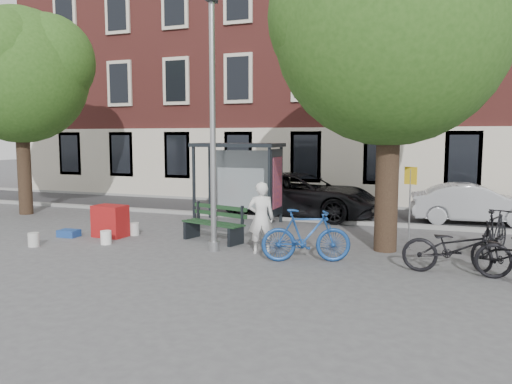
{
  "coord_description": "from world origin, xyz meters",
  "views": [
    {
      "loc": [
        5.22,
        -11.06,
        2.83
      ],
      "look_at": [
        0.75,
        1.0,
        1.4
      ],
      "focal_mm": 35.0,
      "sensor_mm": 36.0,
      "label": 1
    }
  ],
  "objects_px": {
    "bike_c": "(505,256)",
    "bike_d": "(495,232)",
    "bus_shelter": "(250,165)",
    "red_stand": "(110,221)",
    "car_dark": "(300,195)",
    "lamppost": "(213,139)",
    "bench": "(214,225)",
    "bike_a": "(456,248)",
    "car_silver": "(474,204)",
    "painter": "(261,218)",
    "notice_sign": "(410,187)",
    "bike_b": "(306,236)"
  },
  "relations": [
    {
      "from": "bike_c",
      "to": "bike_d",
      "type": "relative_size",
      "value": 1.03
    },
    {
      "from": "bus_shelter",
      "to": "red_stand",
      "type": "xyz_separation_m",
      "value": [
        -2.89,
        -3.53,
        -1.47
      ]
    },
    {
      "from": "car_dark",
      "to": "lamppost",
      "type": "bearing_deg",
      "value": 179.23
    },
    {
      "from": "bench",
      "to": "car_dark",
      "type": "distance_m",
      "value": 5.05
    },
    {
      "from": "bike_a",
      "to": "car_silver",
      "type": "distance_m",
      "value": 6.79
    },
    {
      "from": "car_silver",
      "to": "lamppost",
      "type": "bearing_deg",
      "value": 129.99
    },
    {
      "from": "painter",
      "to": "red_stand",
      "type": "relative_size",
      "value": 1.95
    },
    {
      "from": "bike_a",
      "to": "red_stand",
      "type": "height_order",
      "value": "bike_a"
    },
    {
      "from": "bench",
      "to": "notice_sign",
      "type": "relative_size",
      "value": 0.96
    },
    {
      "from": "notice_sign",
      "to": "bench",
      "type": "bearing_deg",
      "value": -138.48
    },
    {
      "from": "lamppost",
      "to": "bus_shelter",
      "type": "distance_m",
      "value": 4.24
    },
    {
      "from": "lamppost",
      "to": "red_stand",
      "type": "xyz_separation_m",
      "value": [
        -3.5,
        0.57,
        -2.33
      ]
    },
    {
      "from": "bike_d",
      "to": "notice_sign",
      "type": "height_order",
      "value": "notice_sign"
    },
    {
      "from": "bike_a",
      "to": "red_stand",
      "type": "distance_m",
      "value": 9.12
    },
    {
      "from": "car_silver",
      "to": "bus_shelter",
      "type": "bearing_deg",
      "value": 103.25
    },
    {
      "from": "bike_c",
      "to": "car_silver",
      "type": "relative_size",
      "value": 0.48
    },
    {
      "from": "lamppost",
      "to": "bike_a",
      "type": "xyz_separation_m",
      "value": [
        5.59,
        -0.24,
        -2.22
      ]
    },
    {
      "from": "car_dark",
      "to": "bus_shelter",
      "type": "bearing_deg",
      "value": 152.68
    },
    {
      "from": "painter",
      "to": "red_stand",
      "type": "xyz_separation_m",
      "value": [
        -4.7,
        0.43,
        -0.43
      ]
    },
    {
      "from": "bike_c",
      "to": "car_silver",
      "type": "bearing_deg",
      "value": 55.57
    },
    {
      "from": "bike_c",
      "to": "bike_d",
      "type": "bearing_deg",
      "value": 53.52
    },
    {
      "from": "bike_b",
      "to": "car_dark",
      "type": "bearing_deg",
      "value": -3.25
    },
    {
      "from": "bike_d",
      "to": "red_stand",
      "type": "bearing_deg",
      "value": 29.3
    },
    {
      "from": "bike_b",
      "to": "bike_d",
      "type": "relative_size",
      "value": 1.09
    },
    {
      "from": "car_silver",
      "to": "bike_a",
      "type": "bearing_deg",
      "value": 168.01
    },
    {
      "from": "painter",
      "to": "car_dark",
      "type": "xyz_separation_m",
      "value": [
        -0.62,
        5.86,
        -0.1
      ]
    },
    {
      "from": "painter",
      "to": "bench",
      "type": "xyz_separation_m",
      "value": [
        -1.68,
        0.93,
        -0.44
      ]
    },
    {
      "from": "bike_d",
      "to": "bus_shelter",
      "type": "bearing_deg",
      "value": 4.58
    },
    {
      "from": "painter",
      "to": "bike_b",
      "type": "xyz_separation_m",
      "value": [
        1.23,
        -0.41,
        -0.27
      ]
    },
    {
      "from": "bike_d",
      "to": "car_dark",
      "type": "height_order",
      "value": "car_dark"
    },
    {
      "from": "car_silver",
      "to": "notice_sign",
      "type": "relative_size",
      "value": 1.93
    },
    {
      "from": "bench",
      "to": "bike_a",
      "type": "relative_size",
      "value": 0.92
    },
    {
      "from": "bike_c",
      "to": "bench",
      "type": "bearing_deg",
      "value": 132.48
    },
    {
      "from": "painter",
      "to": "bench",
      "type": "height_order",
      "value": "painter"
    },
    {
      "from": "notice_sign",
      "to": "lamppost",
      "type": "bearing_deg",
      "value": -125.49
    },
    {
      "from": "car_dark",
      "to": "notice_sign",
      "type": "distance_m",
      "value": 5.25
    },
    {
      "from": "bike_b",
      "to": "car_silver",
      "type": "distance_m",
      "value": 7.81
    },
    {
      "from": "bike_a",
      "to": "bike_d",
      "type": "distance_m",
      "value": 2.37
    },
    {
      "from": "lamppost",
      "to": "bike_c",
      "type": "distance_m",
      "value": 6.88
    },
    {
      "from": "bus_shelter",
      "to": "painter",
      "type": "bearing_deg",
      "value": -65.48
    },
    {
      "from": "car_silver",
      "to": "red_stand",
      "type": "height_order",
      "value": "car_silver"
    },
    {
      "from": "car_dark",
      "to": "red_stand",
      "type": "height_order",
      "value": "car_dark"
    },
    {
      "from": "bus_shelter",
      "to": "bench",
      "type": "xyz_separation_m",
      "value": [
        0.13,
        -3.03,
        -1.48
      ]
    },
    {
      "from": "bus_shelter",
      "to": "bike_a",
      "type": "distance_m",
      "value": 7.69
    },
    {
      "from": "bike_d",
      "to": "car_silver",
      "type": "relative_size",
      "value": 0.47
    },
    {
      "from": "painter",
      "to": "bike_a",
      "type": "relative_size",
      "value": 0.82
    },
    {
      "from": "bike_c",
      "to": "car_silver",
      "type": "xyz_separation_m",
      "value": [
        -0.17,
        6.87,
        0.15
      ]
    },
    {
      "from": "lamppost",
      "to": "bike_d",
      "type": "distance_m",
      "value": 7.14
    },
    {
      "from": "bench",
      "to": "bike_b",
      "type": "bearing_deg",
      "value": -8.09
    },
    {
      "from": "bus_shelter",
      "to": "bike_d",
      "type": "relative_size",
      "value": 1.54
    }
  ]
}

